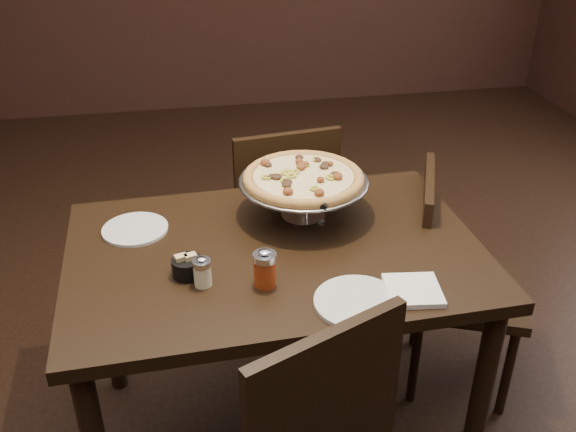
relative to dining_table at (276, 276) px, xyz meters
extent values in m
cube|color=black|center=(-0.08, 0.02, -0.70)|extent=(6.00, 7.00, 0.02)
cube|color=black|center=(0.00, 0.00, 0.08)|extent=(1.30, 0.89, 0.04)
cylinder|color=black|center=(0.59, -0.35, -0.32)|extent=(0.06, 0.06, 0.76)
cylinder|color=black|center=(-0.59, 0.35, -0.32)|extent=(0.06, 0.06, 0.76)
cylinder|color=black|center=(0.57, 0.38, -0.32)|extent=(0.06, 0.06, 0.76)
cylinder|color=silver|center=(0.12, 0.18, 0.11)|extent=(0.15, 0.15, 0.01)
cylinder|color=silver|center=(0.12, 0.18, 0.17)|extent=(0.03, 0.03, 0.11)
cylinder|color=silver|center=(0.12, 0.18, 0.23)|extent=(0.10, 0.10, 0.01)
cylinder|color=gray|center=(0.12, 0.18, 0.24)|extent=(0.42, 0.42, 0.01)
torus|color=gray|center=(0.12, 0.18, 0.24)|extent=(0.43, 0.43, 0.01)
cylinder|color=#A76B32|center=(0.12, 0.18, 0.25)|extent=(0.39, 0.39, 0.01)
torus|color=#A76B32|center=(0.12, 0.18, 0.25)|extent=(0.40, 0.40, 0.03)
cylinder|color=tan|center=(0.12, 0.18, 0.26)|extent=(0.33, 0.33, 0.01)
cylinder|color=#F6EEBF|center=(-0.23, -0.15, 0.14)|extent=(0.05, 0.05, 0.07)
cylinder|color=silver|center=(-0.23, -0.15, 0.18)|extent=(0.05, 0.05, 0.02)
ellipsoid|color=silver|center=(-0.23, -0.15, 0.19)|extent=(0.03, 0.03, 0.01)
cylinder|color=maroon|center=(-0.06, -0.19, 0.15)|extent=(0.06, 0.06, 0.08)
cylinder|color=silver|center=(-0.06, -0.19, 0.20)|extent=(0.07, 0.07, 0.02)
ellipsoid|color=silver|center=(-0.06, -0.19, 0.22)|extent=(0.04, 0.04, 0.01)
cylinder|color=black|center=(-0.27, -0.10, 0.13)|extent=(0.09, 0.09, 0.05)
cube|color=tan|center=(-0.29, -0.10, 0.14)|extent=(0.04, 0.03, 0.06)
cube|color=tan|center=(-0.26, -0.10, 0.14)|extent=(0.04, 0.03, 0.06)
cube|color=white|center=(0.34, -0.30, 0.11)|extent=(0.17, 0.17, 0.02)
cylinder|color=silver|center=(-0.43, 0.19, 0.11)|extent=(0.21, 0.21, 0.01)
cylinder|color=silver|center=(0.17, -0.32, 0.11)|extent=(0.24, 0.24, 0.01)
cone|color=silver|center=(0.17, 0.03, 0.24)|extent=(0.16, 0.16, 0.00)
cylinder|color=black|center=(0.17, 0.03, 0.25)|extent=(0.07, 0.12, 0.02)
cube|color=black|center=(0.13, 0.79, -0.25)|extent=(0.48, 0.48, 0.04)
cube|color=black|center=(0.15, 0.59, 0.01)|extent=(0.43, 0.08, 0.45)
cylinder|color=black|center=(0.28, 0.98, -0.48)|extent=(0.04, 0.04, 0.42)
cylinder|color=black|center=(-0.07, 0.94, -0.48)|extent=(0.04, 0.04, 0.42)
cylinder|color=black|center=(0.32, 0.63, -0.48)|extent=(0.04, 0.04, 0.42)
cylinder|color=black|center=(-0.03, 0.59, -0.48)|extent=(0.04, 0.04, 0.42)
cube|color=black|center=(0.02, -0.60, 0.02)|extent=(0.42, 0.21, 0.46)
cube|color=black|center=(0.76, 0.14, -0.27)|extent=(0.54, 0.54, 0.04)
cube|color=black|center=(0.58, 0.21, -0.02)|extent=(0.18, 0.40, 0.43)
cylinder|color=black|center=(0.85, -0.08, -0.49)|extent=(0.04, 0.04, 0.41)
cylinder|color=black|center=(0.98, 0.23, -0.49)|extent=(0.04, 0.04, 0.41)
cylinder|color=black|center=(0.54, 0.05, -0.49)|extent=(0.04, 0.04, 0.41)
cylinder|color=black|center=(0.67, 0.36, -0.49)|extent=(0.04, 0.04, 0.41)
camera|label=1|loc=(-0.27, -1.66, 1.18)|focal=40.00mm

